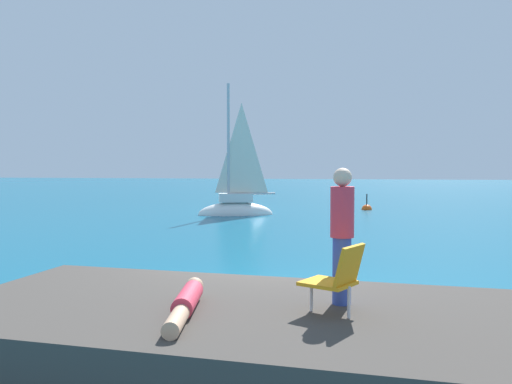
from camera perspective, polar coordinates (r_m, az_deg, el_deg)
The scene contains 9 objects.
ground_plane at distance 9.75m, azimuth 1.73°, elevation -11.42°, with size 160.00×160.00×0.00m, color #0F5675.
shore_ledge at distance 6.50m, azimuth -2.20°, elevation -15.34°, with size 6.96×3.40×0.76m, color #423D38.
boulder_seaward at distance 8.69m, azimuth -7.07°, elevation -13.23°, with size 0.95×0.76×0.52m, color #393A3B.
boulder_inland at distance 8.70m, azimuth 21.42°, elevation -13.40°, with size 1.15×0.92×0.63m, color #474235.
sailboat_near at distance 25.58m, azimuth -2.16°, elevation -1.63°, with size 3.82×2.24×6.90m.
person_sunbather at distance 6.13m, azimuth -7.51°, elevation -11.66°, with size 0.43×1.76×0.25m.
person_standing at distance 6.37m, azimuth 9.22°, elevation -4.24°, with size 0.28×0.28×1.62m.
beach_chair at distance 5.93m, azimuth 8.71°, elevation -8.92°, with size 0.75×0.70×0.80m.
marker_buoy at distance 29.05m, azimuth 11.80°, elevation -1.87°, with size 0.56×0.56×1.13m.
Camera 1 is at (1.28, -9.35, 2.42)m, focal length 37.27 mm.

